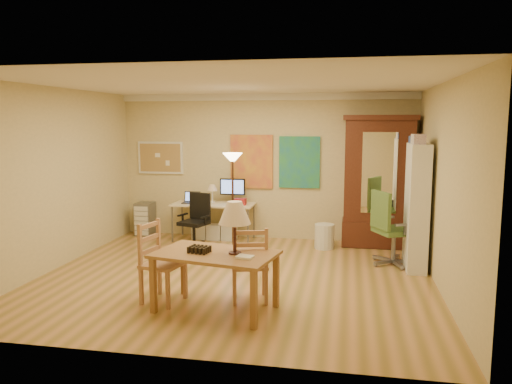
% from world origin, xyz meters
% --- Properties ---
extents(floor, '(5.50, 5.50, 0.00)m').
position_xyz_m(floor, '(0.00, 0.00, 0.00)').
color(floor, olive).
rests_on(floor, ground).
extents(crown_molding, '(5.50, 0.08, 0.12)m').
position_xyz_m(crown_molding, '(0.00, 2.46, 2.64)').
color(crown_molding, white).
rests_on(crown_molding, floor).
extents(corkboard, '(0.90, 0.04, 0.62)m').
position_xyz_m(corkboard, '(-2.05, 2.47, 1.50)').
color(corkboard, tan).
rests_on(corkboard, floor).
extents(art_panel_left, '(0.80, 0.04, 1.00)m').
position_xyz_m(art_panel_left, '(-0.25, 2.47, 1.45)').
color(art_panel_left, yellow).
rests_on(art_panel_left, floor).
extents(art_panel_right, '(0.75, 0.04, 0.95)m').
position_xyz_m(art_panel_right, '(0.65, 2.47, 1.45)').
color(art_panel_right, teal).
rests_on(art_panel_right, floor).
extents(dining_table, '(1.51, 1.08, 1.29)m').
position_xyz_m(dining_table, '(0.14, -1.26, 0.82)').
color(dining_table, brown).
rests_on(dining_table, floor).
extents(ladder_chair_back, '(0.53, 0.51, 0.94)m').
position_xyz_m(ladder_chair_back, '(0.39, -0.90, 0.44)').
color(ladder_chair_back, '#A56D4B').
rests_on(ladder_chair_back, floor).
extents(ladder_chair_left, '(0.52, 0.54, 0.99)m').
position_xyz_m(ladder_chair_left, '(-0.68, -1.10, 0.46)').
color(ladder_chair_left, '#A56D4B').
rests_on(ladder_chair_left, floor).
extents(torchiere_lamp, '(0.31, 0.31, 1.71)m').
position_xyz_m(torchiere_lamp, '(-0.23, 0.83, 1.37)').
color(torchiere_lamp, '#42261A').
rests_on(torchiere_lamp, floor).
extents(computer_desk, '(1.51, 0.66, 1.14)m').
position_xyz_m(computer_desk, '(-0.87, 2.15, 0.42)').
color(computer_desk, beige).
rests_on(computer_desk, floor).
extents(office_chair_black, '(0.58, 0.58, 0.95)m').
position_xyz_m(office_chair_black, '(-1.08, 1.54, 0.25)').
color(office_chair_black, black).
rests_on(office_chair_black, floor).
extents(office_chair_green, '(0.71, 0.71, 1.15)m').
position_xyz_m(office_chair_green, '(2.22, 1.05, 0.31)').
color(office_chair_green, slate).
rests_on(office_chair_green, floor).
extents(drawer_cart, '(0.32, 0.38, 0.64)m').
position_xyz_m(drawer_cart, '(-2.33, 2.29, 0.32)').
color(drawer_cart, slate).
rests_on(drawer_cart, floor).
extents(armoire, '(1.25, 0.59, 2.30)m').
position_xyz_m(armoire, '(2.06, 2.24, 1.00)').
color(armoire, '#3D1A10').
rests_on(armoire, floor).
extents(bookshelf, '(0.28, 0.75, 1.87)m').
position_xyz_m(bookshelf, '(2.55, 0.90, 0.93)').
color(bookshelf, white).
rests_on(bookshelf, floor).
extents(wastebin, '(0.34, 0.34, 0.43)m').
position_xyz_m(wastebin, '(1.16, 1.87, 0.21)').
color(wastebin, silver).
rests_on(wastebin, floor).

